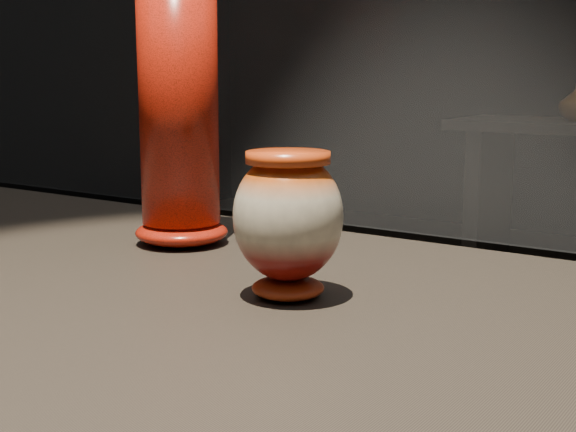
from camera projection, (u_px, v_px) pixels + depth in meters
name	position (u px, v px, depth m)	size (l,w,h in m)	color
main_vase	(288.00, 219.00, 0.86)	(0.15, 0.15, 0.16)	maroon
tall_vase	(179.00, 102.00, 1.10)	(0.16, 0.16, 0.41)	red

